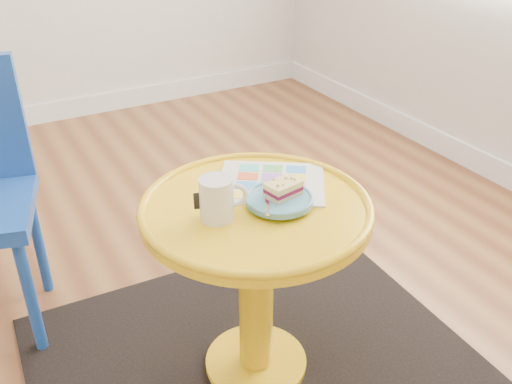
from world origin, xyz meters
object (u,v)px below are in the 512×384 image
newspaper (271,182)px  mug (217,198)px  side_table (256,256)px  plate (279,200)px

newspaper → mug: (-0.21, -0.09, 0.06)m
side_table → plate: size_ratio=3.46×
mug → plate: bearing=10.5°
side_table → mug: mug is taller
side_table → mug: size_ratio=5.12×
side_table → plate: bearing=-31.1°
newspaper → mug: mug is taller
side_table → newspaper: (0.10, 0.08, 0.17)m
side_table → plate: 0.19m
newspaper → plate: (-0.04, -0.12, 0.01)m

